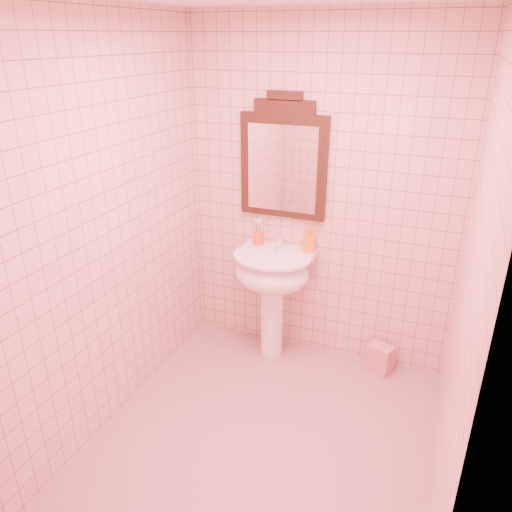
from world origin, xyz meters
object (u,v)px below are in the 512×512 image
at_px(mirror, 283,161).
at_px(soap_dispenser, 308,240).
at_px(towel, 380,358).
at_px(toothbrush_cup, 259,238).
at_px(pedestal_sink, 272,280).

bearing_deg(mirror, soap_dispenser, -9.49).
xyz_separation_m(soap_dispenser, towel, (0.61, -0.06, -0.85)).
bearing_deg(toothbrush_cup, soap_dispenser, 1.79).
bearing_deg(toothbrush_cup, towel, -2.94).
height_order(pedestal_sink, towel, pedestal_sink).
relative_size(mirror, soap_dispenser, 4.76).
relative_size(mirror, toothbrush_cup, 4.95).
xyz_separation_m(pedestal_sink, towel, (0.83, 0.10, -0.55)).
distance_m(soap_dispenser, towel, 1.05).
relative_size(toothbrush_cup, towel, 0.82).
bearing_deg(soap_dispenser, toothbrush_cup, 164.32).
height_order(mirror, toothbrush_cup, mirror).
xyz_separation_m(pedestal_sink, mirror, (0.00, 0.20, 0.85)).
bearing_deg(pedestal_sink, toothbrush_cup, 137.87).
xyz_separation_m(toothbrush_cup, soap_dispenser, (0.39, 0.01, 0.04)).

